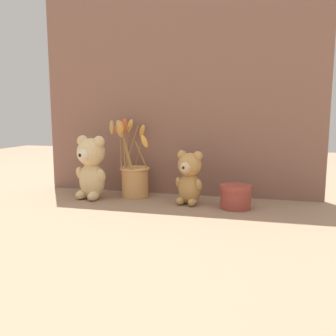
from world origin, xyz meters
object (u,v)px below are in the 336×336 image
Objects in this scene: teddy_bear_large at (91,166)px; flower_vase at (134,174)px; decorative_tin_tall at (236,197)px; teddy_bear_medium at (189,176)px.

teddy_bear_large is 0.16m from flower_vase.
teddy_bear_medium is at bearing 172.06° from decorative_tin_tall.
flower_vase is 2.78× the size of decorative_tin_tall.
teddy_bear_large is at bearing 178.34° from decorative_tin_tall.
flower_vase is 0.39m from decorative_tin_tall.
teddy_bear_medium is (0.37, 0.01, -0.02)m from teddy_bear_large.
teddy_bear_large is at bearing -178.90° from teddy_bear_medium.
teddy_bear_large is 0.53m from decorative_tin_tall.
teddy_bear_medium is at bearing 1.10° from teddy_bear_large.
flower_vase is (-0.22, 0.06, -0.01)m from teddy_bear_medium.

